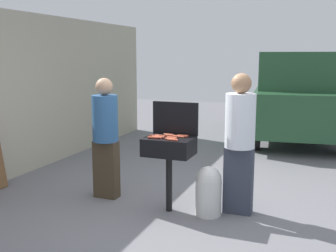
{
  "coord_description": "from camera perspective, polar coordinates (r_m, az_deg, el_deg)",
  "views": [
    {
      "loc": [
        1.61,
        -4.6,
        1.95
      ],
      "look_at": [
        -0.37,
        0.49,
        1.0
      ],
      "focal_mm": 43.43,
      "sensor_mm": 36.0,
      "label": 1
    }
  ],
  "objects": [
    {
      "name": "ground_plane",
      "position": [
        5.25,
        1.86,
        -11.94
      ],
      "size": [
        24.0,
        24.0,
        0.0
      ],
      "primitive_type": "plane",
      "color": "slate"
    },
    {
      "name": "house_wall_side",
      "position": [
        7.35,
        -18.91,
        4.48
      ],
      "size": [
        0.24,
        8.0,
        2.65
      ],
      "primitive_type": "cube",
      "color": "#B2A893",
      "rests_on": "ground"
    },
    {
      "name": "bbq_grill",
      "position": [
        5.05,
        0.15,
        -3.26
      ],
      "size": [
        0.6,
        0.44,
        0.95
      ],
      "color": "black",
      "rests_on": "ground"
    },
    {
      "name": "grill_lid_open",
      "position": [
        5.18,
        1.03,
        1.09
      ],
      "size": [
        0.6,
        0.05,
        0.42
      ],
      "primitive_type": "cube",
      "color": "black",
      "rests_on": "bbq_grill"
    },
    {
      "name": "hot_dog_0",
      "position": [
        5.05,
        1.96,
        -1.42
      ],
      "size": [
        0.13,
        0.03,
        0.03
      ],
      "primitive_type": "cylinder",
      "rotation": [
        0.0,
        1.57,
        -0.0
      ],
      "color": "#B74C33",
      "rests_on": "bbq_grill"
    },
    {
      "name": "hot_dog_1",
      "position": [
        5.07,
        -1.06,
        -1.36
      ],
      "size": [
        0.13,
        0.03,
        0.03
      ],
      "primitive_type": "cylinder",
      "rotation": [
        0.0,
        1.57,
        0.02
      ],
      "color": "#B74C33",
      "rests_on": "bbq_grill"
    },
    {
      "name": "hot_dog_2",
      "position": [
        5.07,
        2.16,
        -1.37
      ],
      "size": [
        0.13,
        0.03,
        0.03
      ],
      "primitive_type": "cylinder",
      "rotation": [
        0.0,
        1.57,
        0.05
      ],
      "color": "#AD4228",
      "rests_on": "bbq_grill"
    },
    {
      "name": "hot_dog_3",
      "position": [
        5.02,
        1.5,
        -1.49
      ],
      "size": [
        0.13,
        0.03,
        0.03
      ],
      "primitive_type": "cylinder",
      "rotation": [
        0.0,
        1.57,
        -0.02
      ],
      "color": "#C6593D",
      "rests_on": "bbq_grill"
    },
    {
      "name": "hot_dog_4",
      "position": [
        4.82,
        0.65,
        -1.96
      ],
      "size": [
        0.13,
        0.03,
        0.03
      ],
      "primitive_type": "cylinder",
      "rotation": [
        0.0,
        1.57,
        -0.02
      ],
      "color": "#B74C33",
      "rests_on": "bbq_grill"
    },
    {
      "name": "hot_dog_5",
      "position": [
        4.97,
        -1.57,
        -1.61
      ],
      "size": [
        0.13,
        0.04,
        0.03
      ],
      "primitive_type": "cylinder",
      "rotation": [
        0.0,
        1.57,
        -0.12
      ],
      "color": "#B74C33",
      "rests_on": "bbq_grill"
    },
    {
      "name": "hot_dog_6",
      "position": [
        5.14,
        0.1,
        -1.22
      ],
      "size": [
        0.13,
        0.03,
        0.03
      ],
      "primitive_type": "cylinder",
      "rotation": [
        0.0,
        1.57,
        -0.06
      ],
      "color": "#C6593D",
      "rests_on": "bbq_grill"
    },
    {
      "name": "hot_dog_7",
      "position": [
        4.91,
        0.56,
        -1.75
      ],
      "size": [
        0.13,
        0.03,
        0.03
      ],
      "primitive_type": "cylinder",
      "rotation": [
        0.0,
        1.57,
        -0.01
      ],
      "color": "#AD4228",
      "rests_on": "bbq_grill"
    },
    {
      "name": "hot_dog_8",
      "position": [
        5.06,
        -1.9,
        -1.39
      ],
      "size": [
        0.13,
        0.04,
        0.03
      ],
      "primitive_type": "cylinder",
      "rotation": [
        0.0,
        1.57,
        0.07
      ],
      "color": "#B74C33",
      "rests_on": "bbq_grill"
    },
    {
      "name": "hot_dog_9",
      "position": [
        5.08,
        0.32,
        -1.35
      ],
      "size": [
        0.13,
        0.03,
        0.03
      ],
      "primitive_type": "cylinder",
      "rotation": [
        0.0,
        1.57,
        0.06
      ],
      "color": "#B74C33",
      "rests_on": "bbq_grill"
    },
    {
      "name": "hot_dog_10",
      "position": [
        4.96,
        -2.12,
        -1.63
      ],
      "size": [
        0.13,
        0.04,
        0.03
      ],
      "primitive_type": "cylinder",
      "rotation": [
        0.0,
        1.57,
        0.07
      ],
      "color": "#AD4228",
      "rests_on": "bbq_grill"
    },
    {
      "name": "hot_dog_11",
      "position": [
        4.99,
        -1.18,
        -1.54
      ],
      "size": [
        0.13,
        0.04,
        0.03
      ],
      "primitive_type": "cylinder",
      "rotation": [
        0.0,
        1.57,
        -0.1
      ],
      "color": "#B74C33",
      "rests_on": "bbq_grill"
    },
    {
      "name": "hot_dog_12",
      "position": [
        4.96,
        0.54,
        -1.62
      ],
      "size": [
        0.13,
        0.04,
        0.03
      ],
      "primitive_type": "cylinder",
      "rotation": [
        0.0,
        1.57,
        -0.08
      ],
      "color": "#AD4228",
      "rests_on": "bbq_grill"
    },
    {
      "name": "hot_dog_14",
      "position": [
        4.86,
        0.32,
        -1.85
      ],
      "size": [
        0.13,
        0.04,
        0.03
      ],
      "primitive_type": "cylinder",
      "rotation": [
        0.0,
        1.57,
        -0.07
      ],
      "color": "#C6593D",
      "rests_on": "bbq_grill"
    },
    {
      "name": "propane_tank",
      "position": [
        5.07,
        5.7,
        -8.92
      ],
      "size": [
        0.32,
        0.32,
        0.62
      ],
      "color": "silver",
      "rests_on": "ground"
    },
    {
      "name": "person_left",
      "position": [
        5.59,
        -8.77,
        -1.07
      ],
      "size": [
        0.35,
        0.35,
        1.66
      ],
      "rotation": [
        0.0,
        0.0,
        0.15
      ],
      "color": "#3F3323",
      "rests_on": "ground"
    },
    {
      "name": "person_right",
      "position": [
        5.04,
        10.03,
        -1.77
      ],
      "size": [
        0.37,
        0.37,
        1.74
      ],
      "rotation": [
        0.0,
        0.0,
        3.13
      ],
      "color": "#333847",
      "rests_on": "ground"
    },
    {
      "name": "parked_minivan",
      "position": [
        10.05,
        17.85,
        4.14
      ],
      "size": [
        2.42,
        4.58,
        2.02
      ],
      "rotation": [
        0.0,
        0.0,
        3.25
      ],
      "color": "#234C2D",
      "rests_on": "ground"
    }
  ]
}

